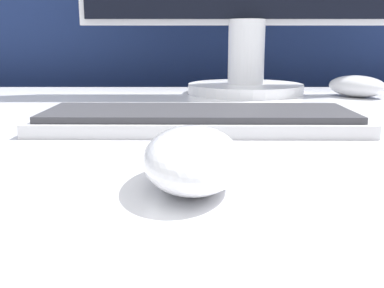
# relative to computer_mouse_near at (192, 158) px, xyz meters

# --- Properties ---
(partition_panel) EXTENTS (5.00, 0.03, 1.21)m
(partition_panel) POSITION_rel_computer_mouse_near_xyz_m (0.05, 0.88, -0.14)
(partition_panel) COLOR navy
(partition_panel) RESTS_ON ground_plane
(computer_mouse_near) EXTENTS (0.07, 0.12, 0.05)m
(computer_mouse_near) POSITION_rel_computer_mouse_near_xyz_m (0.00, 0.00, 0.00)
(computer_mouse_near) COLOR white
(computer_mouse_near) RESTS_ON desk
(keyboard) EXTENTS (0.41, 0.15, 0.02)m
(keyboard) POSITION_rel_computer_mouse_near_xyz_m (0.01, 0.23, -0.01)
(keyboard) COLOR silver
(keyboard) RESTS_ON desk
(computer_mouse_far) EXTENTS (0.13, 0.14, 0.04)m
(computer_mouse_far) POSITION_rel_computer_mouse_near_xyz_m (0.32, 0.56, -0.00)
(computer_mouse_far) COLOR silver
(computer_mouse_far) RESTS_ON desk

